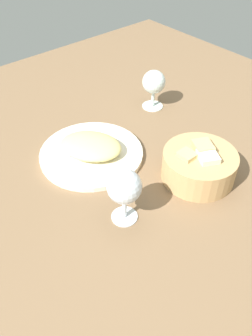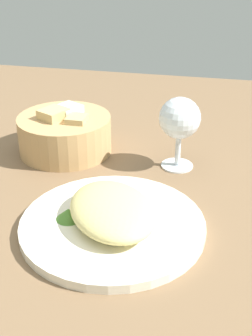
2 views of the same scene
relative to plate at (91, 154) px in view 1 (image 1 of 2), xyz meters
The scene contains 7 objects.
ground_plane 12.61cm from the plate, 59.23° to the left, with size 140.00×140.00×2.00cm, color brown.
plate is the anchor object (origin of this frame).
omelette 2.59cm from the plate, ahead, with size 16.10×11.66×3.79cm, color #E4D381.
lettuce_garnish 6.57cm from the plate, 96.42° to the left, with size 3.71×3.71×1.71cm, color #497B2C.
bread_basket 27.72cm from the plate, 32.70° to the left, with size 17.60×17.60×8.82cm.
wine_glass_near 23.92cm from the plate, 17.90° to the right, with size 7.31×7.31×13.08cm.
wine_glass_far 30.42cm from the plate, 103.67° to the left, with size 6.97×6.97×11.96cm.
Camera 1 is at (53.06, -49.82, 59.30)cm, focal length 37.68 mm.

